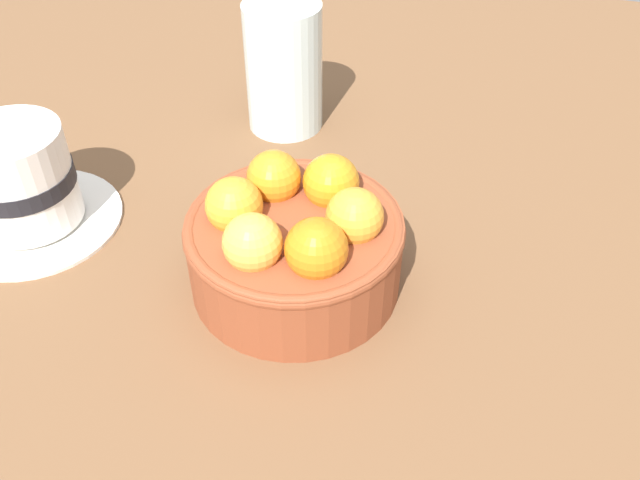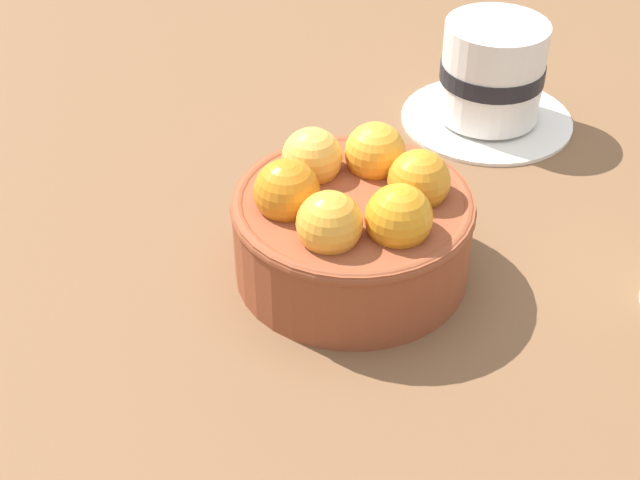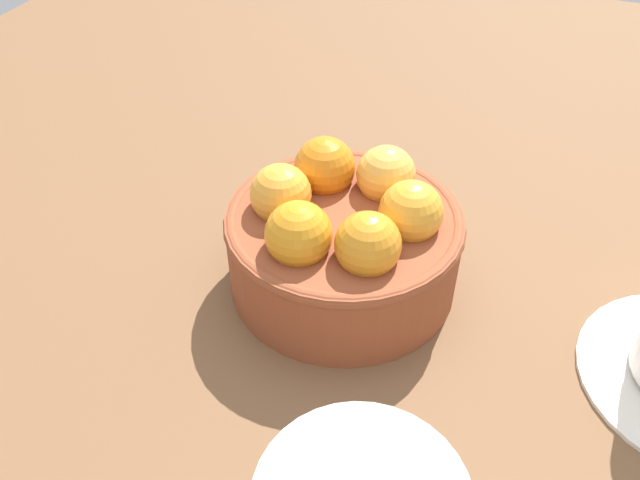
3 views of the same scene
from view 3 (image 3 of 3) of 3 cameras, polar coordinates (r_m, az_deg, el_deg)
The scene contains 2 objects.
ground_plane at distance 44.56cm, azimuth 1.91°, elevation -4.96°, with size 118.74×105.74×3.02cm, color brown.
terracotta_bowl at distance 40.94cm, azimuth 2.06°, elevation 0.26°, with size 14.83×14.83×8.50cm.
Camera 3 is at (-29.69, -9.53, 30.33)cm, focal length 36.67 mm.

